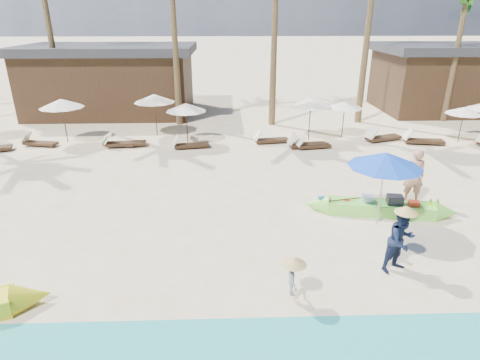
{
  "coord_description": "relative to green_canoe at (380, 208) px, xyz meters",
  "views": [
    {
      "loc": [
        -0.55,
        -9.32,
        6.05
      ],
      "look_at": [
        -0.16,
        2.0,
        1.37
      ],
      "focal_mm": 30.0,
      "sensor_mm": 36.0,
      "label": 1
    }
  ],
  "objects": [
    {
      "name": "ground",
      "position": [
        -4.42,
        -2.24,
        -0.23
      ],
      "size": [
        240.0,
        240.0,
        0.0
      ],
      "primitive_type": "plane",
      "color": "beige",
      "rests_on": "ground"
    },
    {
      "name": "green_canoe",
      "position": [
        0.0,
        0.0,
        0.0
      ],
      "size": [
        5.4,
        1.31,
        0.69
      ],
      "rotation": [
        0.0,
        0.0,
        -0.18
      ],
      "color": "#76E044",
      "rests_on": "ground"
    },
    {
      "name": "tourist",
      "position": [
        1.41,
        0.91,
        0.74
      ],
      "size": [
        0.77,
        0.57,
        1.94
      ],
      "primitive_type": "imported",
      "rotation": [
        0.0,
        0.0,
        2.98
      ],
      "color": "tan",
      "rests_on": "ground"
    },
    {
      "name": "vendor_green",
      "position": [
        -0.65,
        -3.08,
        0.61
      ],
      "size": [
        1.01,
        0.92,
        1.69
      ],
      "primitive_type": "imported",
      "rotation": [
        0.0,
        0.0,
        0.43
      ],
      "color": "#131B35",
      "rests_on": "ground"
    },
    {
      "name": "vendor_yellow",
      "position": [
        -3.52,
        -4.19,
        0.38
      ],
      "size": [
        0.33,
        0.56,
        0.86
      ],
      "primitive_type": "imported",
      "rotation": [
        0.0,
        0.0,
        1.58
      ],
      "color": "gray",
      "rests_on": "ground"
    },
    {
      "name": "blue_umbrella",
      "position": [
        -0.31,
        -0.64,
        1.89
      ],
      "size": [
        2.18,
        2.18,
        2.34
      ],
      "color": "#99999E",
      "rests_on": "ground"
    },
    {
      "name": "resort_parasol_3",
      "position": [
        -13.12,
        8.47,
        1.77
      ],
      "size": [
        2.16,
        2.16,
        2.22
      ],
      "color": "#372516",
      "rests_on": "ground"
    },
    {
      "name": "lounger_3_right",
      "position": [
        -14.35,
        7.88,
        -0.03
      ],
      "size": [
        1.82,
        0.89,
        0.59
      ],
      "rotation": [
        0.0,
        0.0,
        -0.21
      ],
      "color": "#372516",
      "rests_on": "ground"
    },
    {
      "name": "resort_parasol_4",
      "position": [
        -8.74,
        9.63,
        1.76
      ],
      "size": [
        2.15,
        2.15,
        2.21
      ],
      "color": "#372516",
      "rests_on": "ground"
    },
    {
      "name": "lounger_4_left",
      "position": [
        -10.39,
        7.63,
        -0.05
      ],
      "size": [
        1.68,
        0.73,
        0.55
      ],
      "rotation": [
        0.0,
        0.0,
        -0.14
      ],
      "color": "#372516",
      "rests_on": "ground"
    },
    {
      "name": "lounger_4_right",
      "position": [
        -10.08,
        7.58,
        -0.01
      ],
      "size": [
        2.05,
        0.86,
        0.68
      ],
      "rotation": [
        0.0,
        0.0,
        0.13
      ],
      "color": "#372516",
      "rests_on": "ground"
    },
    {
      "name": "resort_parasol_5",
      "position": [
        -6.95,
        8.04,
        1.62
      ],
      "size": [
        2.0,
        2.0,
        2.06
      ],
      "color": "#372516",
      "rests_on": "ground"
    },
    {
      "name": "lounger_5_left",
      "position": [
        -6.82,
        7.24,
        -0.03
      ],
      "size": [
        1.85,
        0.83,
        0.61
      ],
      "rotation": [
        0.0,
        0.0,
        0.16
      ],
      "color": "#372516",
      "rests_on": "ground"
    },
    {
      "name": "resort_parasol_6",
      "position": [
        -0.7,
        8.47,
        1.75
      ],
      "size": [
        2.13,
        2.13,
        2.2
      ],
      "color": "#372516",
      "rests_on": "ground"
    },
    {
      "name": "lounger_6_left",
      "position": [
        -2.8,
        7.96,
        -0.03
      ],
      "size": [
        1.84,
        0.8,
        0.6
      ],
      "rotation": [
        0.0,
        0.0,
        0.15
      ],
      "color": "#372516",
      "rests_on": "ground"
    },
    {
      "name": "lounger_6_right",
      "position": [
        -1.13,
        7.1,
        -0.02
      ],
      "size": [
        1.96,
        0.78,
        0.65
      ],
      "rotation": [
        0.0,
        0.0,
        0.1
      ],
      "color": "#372516",
      "rests_on": "ground"
    },
    {
      "name": "resort_parasol_7",
      "position": [
        1.19,
        8.95,
        1.52
      ],
      "size": [
        1.88,
        1.88,
        1.94
      ],
      "color": "#372516",
      "rests_on": "ground"
    },
    {
      "name": "lounger_7_left",
      "position": [
        -0.85,
        6.97,
        -0.04
      ],
      "size": [
        1.77,
        0.79,
        0.58
      ],
      "rotation": [
        0.0,
        0.0,
        0.16
      ],
      "color": "#372516",
      "rests_on": "ground"
    },
    {
      "name": "lounger_7_right",
      "position": [
        3.01,
        8.12,
        -0.01
      ],
      "size": [
        2.07,
        1.23,
        0.67
      ],
      "rotation": [
        0.0,
        0.0,
        0.34
      ],
      "color": "#372516",
      "rests_on": "ground"
    },
    {
      "name": "resort_parasol_8",
      "position": [
        6.87,
        7.75,
        1.42
      ],
      "size": [
        1.78,
        1.78,
        1.83
      ],
      "color": "#372516",
      "rests_on": "ground"
    },
    {
      "name": "lounger_8_left",
      "position": [
        4.84,
        7.54,
        -0.01
      ],
      "size": [
        2.06,
        0.93,
        0.67
      ],
      "rotation": [
        0.0,
        0.0,
        -0.17
      ],
      "color": "#372516",
      "rests_on": "ground"
    },
    {
      "name": "pavilion_west",
      "position": [
        -12.42,
        15.26,
        1.96
      ],
      "size": [
        10.8,
        6.6,
        4.3
      ],
      "color": "#372516",
      "rests_on": "ground"
    },
    {
      "name": "pavilion_east",
      "position": [
        9.58,
        15.26,
        1.96
      ],
      "size": [
        8.8,
        6.6,
        4.3
      ],
      "color": "#372516",
      "rests_on": "ground"
    }
  ]
}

